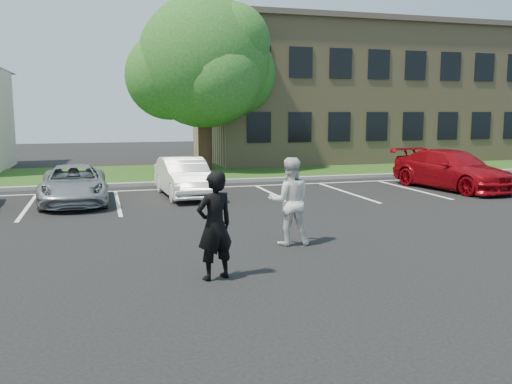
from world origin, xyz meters
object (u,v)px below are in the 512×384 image
(man_white_shirt, at_px, (290,201))
(car_red_compact, at_px, (452,170))
(man_black_suit, at_px, (215,226))
(car_silver_minivan, at_px, (74,184))
(office_building, at_px, (372,94))
(tree, at_px, (205,65))
(car_white_sedan, at_px, (184,177))

(man_white_shirt, xyz_separation_m, car_red_compact, (9.16, 6.69, -0.24))
(man_black_suit, relative_size, man_white_shirt, 0.99)
(car_silver_minivan, height_order, car_red_compact, car_red_compact)
(man_white_shirt, relative_size, car_red_compact, 0.38)
(office_building, height_order, man_black_suit, office_building)
(tree, distance_m, man_white_shirt, 16.68)
(car_red_compact, bearing_deg, man_black_suit, -152.62)
(man_white_shirt, xyz_separation_m, car_white_sedan, (-1.23, 7.76, -0.31))
(office_building, height_order, car_red_compact, office_building)
(man_black_suit, height_order, car_red_compact, man_black_suit)
(man_black_suit, xyz_separation_m, car_white_sedan, (0.94, 9.85, -0.30))
(tree, relative_size, car_white_sedan, 2.08)
(office_building, relative_size, car_silver_minivan, 4.91)
(office_building, relative_size, man_black_suit, 11.27)
(tree, distance_m, car_silver_minivan, 11.72)
(office_building, relative_size, tree, 2.55)
(office_building, height_order, car_white_sedan, office_building)
(car_silver_minivan, bearing_deg, man_white_shirt, -56.81)
(car_red_compact, bearing_deg, car_white_sedan, 163.75)
(man_black_suit, xyz_separation_m, man_white_shirt, (2.18, 2.08, 0.01))
(office_building, xyz_separation_m, car_red_compact, (-4.04, -14.31, -3.39))
(man_black_suit, bearing_deg, office_building, -143.50)
(tree, distance_m, man_black_suit, 18.96)
(man_white_shirt, bearing_deg, man_black_suit, 54.18)
(tree, xyz_separation_m, car_white_sedan, (-2.44, -8.29, -4.65))
(office_building, relative_size, car_red_compact, 4.25)
(tree, relative_size, man_white_shirt, 4.38)
(tree, height_order, man_white_shirt, tree)
(office_building, xyz_separation_m, car_white_sedan, (-14.44, -13.24, -3.46))
(car_silver_minivan, relative_size, car_red_compact, 0.86)
(car_white_sedan, bearing_deg, car_red_compact, -9.56)
(car_silver_minivan, xyz_separation_m, car_red_compact, (14.14, -0.60, 0.13))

